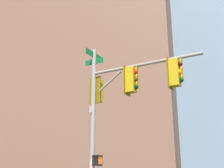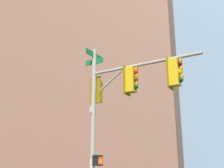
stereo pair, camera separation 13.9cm
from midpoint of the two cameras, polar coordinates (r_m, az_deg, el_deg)
signal_pole_assembly at (r=11.06m, az=1.09°, el=-2.88°), size 4.90×1.83×7.15m
building_brick_midblock at (r=57.31m, az=20.79°, el=-0.21°), size 20.55×15.50×34.54m
building_glass_tower at (r=61.69m, az=12.50°, el=8.29°), size 26.75×24.67×55.42m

